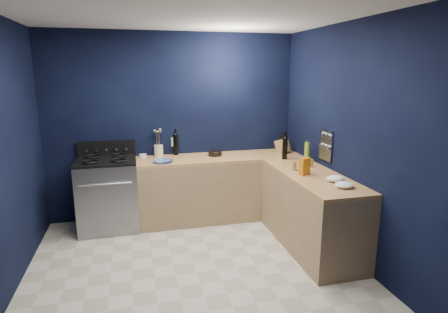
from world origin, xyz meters
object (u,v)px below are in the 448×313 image
object	(u,v)px
gas_range	(108,195)
plate_stack	(163,161)
knife_block	(282,146)
utensil_crock	(159,151)
crouton_bag	(305,166)

from	to	relation	value
gas_range	plate_stack	xyz separation A→B (m)	(0.72, -0.14, 0.46)
gas_range	knife_block	distance (m)	2.53
utensil_crock	gas_range	bearing A→B (deg)	-160.28
utensil_crock	knife_block	xyz separation A→B (m)	(1.78, -0.22, 0.02)
gas_range	knife_block	bearing A→B (deg)	0.81
crouton_bag	plate_stack	bearing A→B (deg)	122.65
knife_block	crouton_bag	bearing A→B (deg)	-134.46
gas_range	crouton_bag	world-z (taller)	crouton_bag
plate_stack	crouton_bag	distance (m)	1.84
plate_stack	knife_block	distance (m)	1.77
crouton_bag	utensil_crock	bearing A→B (deg)	113.92
knife_block	gas_range	bearing A→B (deg)	146.59
utensil_crock	crouton_bag	size ratio (longest dim) A/B	0.80
gas_range	plate_stack	world-z (taller)	plate_stack
knife_block	crouton_bag	world-z (taller)	knife_block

